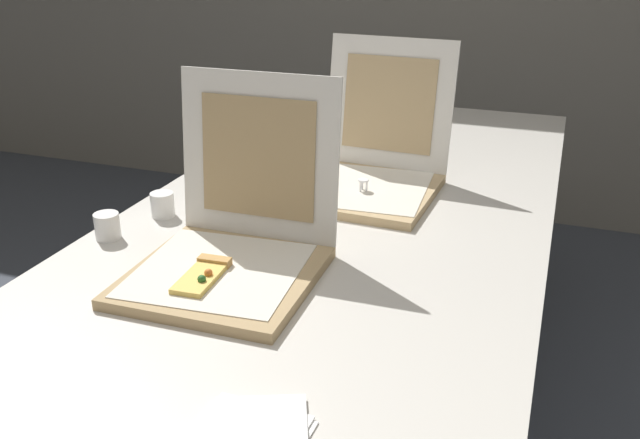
# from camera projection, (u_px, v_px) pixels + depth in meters

# --- Properties ---
(table) EXTENTS (0.99, 2.29, 0.73)m
(table) POSITION_uv_depth(u_px,v_px,m) (336.00, 231.00, 1.67)
(table) COLOR beige
(table) RESTS_ON ground
(pizza_box_front) EXTENTS (0.36, 0.39, 0.37)m
(pizza_box_front) POSITION_uv_depth(u_px,v_px,m) (231.00, 248.00, 1.36)
(pizza_box_front) COLOR tan
(pizza_box_front) RESTS_ON table
(pizza_box_middle) EXTENTS (0.37, 0.43, 0.37)m
(pizza_box_middle) POSITION_uv_depth(u_px,v_px,m) (369.00, 170.00, 1.78)
(pizza_box_middle) COLOR tan
(pizza_box_middle) RESTS_ON table
(cup_white_near_center) EXTENTS (0.06, 0.06, 0.06)m
(cup_white_near_center) POSITION_uv_depth(u_px,v_px,m) (163.00, 205.00, 1.63)
(cup_white_near_center) COLOR white
(cup_white_near_center) RESTS_ON table
(cup_white_far) EXTENTS (0.06, 0.06, 0.06)m
(cup_white_far) POSITION_uv_depth(u_px,v_px,m) (289.00, 157.00, 1.96)
(cup_white_far) COLOR white
(cup_white_far) RESTS_ON table
(cup_white_near_left) EXTENTS (0.06, 0.06, 0.06)m
(cup_white_near_left) POSITION_uv_depth(u_px,v_px,m) (107.00, 226.00, 1.52)
(cup_white_near_left) COLOR white
(cup_white_near_left) RESTS_ON table
(cup_white_mid) EXTENTS (0.06, 0.06, 0.06)m
(cup_white_mid) POSITION_uv_depth(u_px,v_px,m) (228.00, 179.00, 1.80)
(cup_white_mid) COLOR white
(cup_white_mid) RESTS_ON table
(napkin_pile) EXTENTS (0.17, 0.19, 0.01)m
(napkin_pile) POSITION_uv_depth(u_px,v_px,m) (252.00, 435.00, 0.93)
(napkin_pile) COLOR white
(napkin_pile) RESTS_ON table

